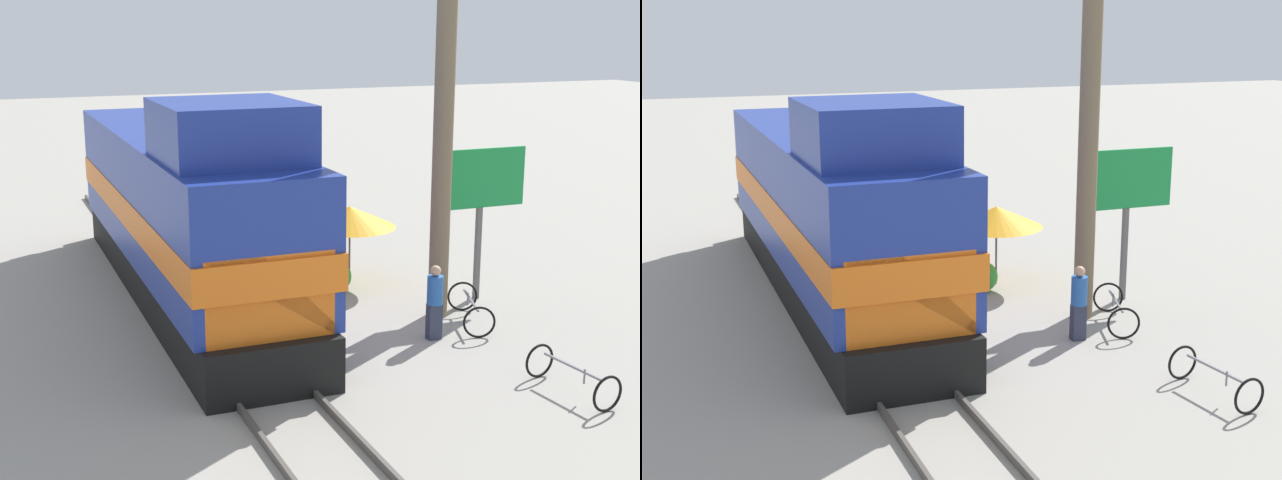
{
  "view_description": "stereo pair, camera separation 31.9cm",
  "coord_description": "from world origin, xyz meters",
  "views": [
    {
      "loc": [
        -4.69,
        -17.4,
        6.68
      ],
      "look_at": [
        1.2,
        -2.64,
        2.65
      ],
      "focal_mm": 50.0,
      "sensor_mm": 36.0,
      "label": 1
    },
    {
      "loc": [
        -4.4,
        -17.52,
        6.68
      ],
      "look_at": [
        1.2,
        -2.64,
        2.65
      ],
      "focal_mm": 50.0,
      "sensor_mm": 36.0,
      "label": 2
    }
  ],
  "objects": [
    {
      "name": "bicycle_spare",
      "position": [
        5.09,
        -5.18,
        0.35
      ],
      "size": [
        0.86,
        1.83,
        0.67
      ],
      "rotation": [
        0.0,
        0.0,
        0.11
      ],
      "color": "black",
      "rests_on": "ground_plane"
    },
    {
      "name": "utility_pole",
      "position": [
        4.97,
        -0.44,
        6.02
      ],
      "size": [
        1.8,
        0.44,
        11.93
      ],
      "color": "#726047",
      "rests_on": "ground_plane"
    },
    {
      "name": "billboard_sign",
      "position": [
        6.47,
        0.36,
        2.75
      ],
      "size": [
        2.35,
        0.12,
        3.65
      ],
      "color": "#595959",
      "rests_on": "ground_plane"
    },
    {
      "name": "bicycle",
      "position": [
        5.37,
        -1.21,
        0.36
      ],
      "size": [
        1.28,
        1.98,
        0.7
      ],
      "rotation": [
        0.0,
        0.0,
        2.81
      ],
      "color": "black",
      "rests_on": "ground_plane"
    },
    {
      "name": "shrub_cluster",
      "position": [
        3.55,
        2.15,
        0.38
      ],
      "size": [
        0.75,
        0.75,
        0.75
      ],
      "primitive_type": "sphere",
      "color": "#388C38",
      "rests_on": "ground_plane"
    },
    {
      "name": "rail_far",
      "position": [
        0.72,
        0.0,
        0.07
      ],
      "size": [
        0.08,
        32.5,
        0.15
      ],
      "primitive_type": "cube",
      "color": "#4C4742",
      "rests_on": "ground_plane"
    },
    {
      "name": "ground_plane",
      "position": [
        0.0,
        0.0,
        0.0
      ],
      "size": [
        120.0,
        120.0,
        0.0
      ],
      "primitive_type": "plane",
      "color": "gray"
    },
    {
      "name": "vendor_umbrella",
      "position": [
        4.1,
        2.61,
        1.76
      ],
      "size": [
        2.33,
        2.33,
        2.02
      ],
      "color": "#4C4C4C",
      "rests_on": "ground_plane"
    },
    {
      "name": "person_bystander",
      "position": [
        4.15,
        -1.75,
        0.87
      ],
      "size": [
        0.34,
        0.34,
        1.62
      ],
      "color": "#2D3347",
      "rests_on": "ground_plane"
    },
    {
      "name": "rail_near",
      "position": [
        -0.72,
        0.0,
        0.07
      ],
      "size": [
        0.08,
        32.5,
        0.15
      ],
      "primitive_type": "cube",
      "color": "#4C4742",
      "rests_on": "ground_plane"
    },
    {
      "name": "locomotive",
      "position": [
        0.0,
        2.76,
        2.14
      ],
      "size": [
        2.86,
        13.62,
        5.08
      ],
      "color": "black",
      "rests_on": "ground_plane"
    }
  ]
}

